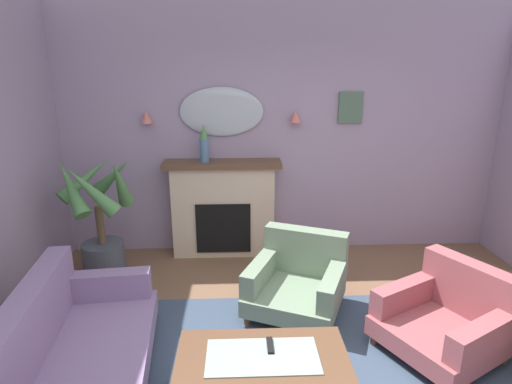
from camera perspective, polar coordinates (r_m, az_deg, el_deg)
wall_back at (r=5.00m, az=3.64°, el=8.22°), size 6.20×0.10×2.92m
fireplace at (r=4.98m, az=-4.50°, el=-2.40°), size 1.36×0.36×1.16m
mantel_vase_right at (r=4.76m, az=-7.15°, el=6.57°), size 0.11×0.11×0.43m
wall_mirror at (r=4.87m, az=-4.75°, el=10.93°), size 0.96×0.06×0.56m
wall_sconce_left at (r=4.93m, az=-14.82°, el=9.93°), size 0.14×0.14×0.14m
wall_sconce_right at (r=4.87m, az=5.46°, el=10.31°), size 0.14×0.14×0.14m
framed_picture at (r=5.04m, az=12.88°, el=11.23°), size 0.28×0.03×0.36m
coffee_table at (r=2.86m, az=0.90°, el=-22.59°), size 1.10×0.60×0.45m
tv_remote at (r=2.90m, az=1.94°, el=-20.36°), size 0.04×0.16×0.02m
floral_couch at (r=3.31m, az=-24.47°, el=-19.56°), size 1.04×1.79×0.76m
armchair_by_coffee_table at (r=3.75m, az=24.90°, el=-15.30°), size 1.10×1.10×0.71m
armchair_near_fireplace at (r=3.98m, az=5.84°, el=-11.79°), size 1.06×1.07×0.71m
potted_plant_corner_palm at (r=4.69m, az=-20.64°, el=-3.66°), size 0.85×0.88×1.36m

